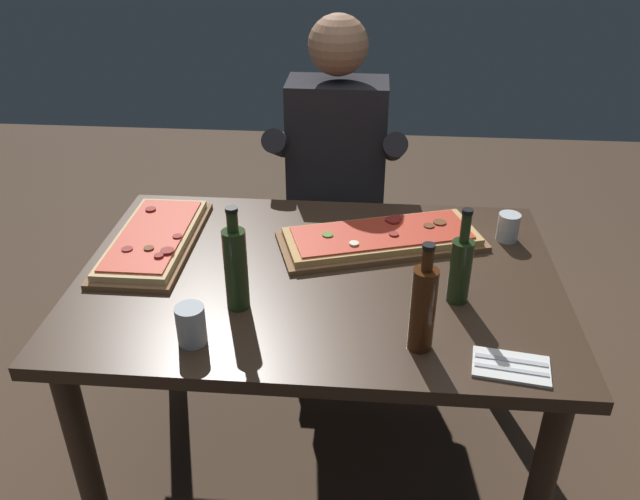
% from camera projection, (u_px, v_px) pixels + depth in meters
% --- Properties ---
extents(ground_plane, '(6.40, 6.40, 0.00)m').
position_uv_depth(ground_plane, '(319.00, 451.00, 2.27)').
color(ground_plane, '#4C3828').
extents(dining_table, '(1.40, 0.96, 0.74)m').
position_uv_depth(dining_table, '(319.00, 300.00, 1.94)').
color(dining_table, '#3D2B1E').
rests_on(dining_table, ground_plane).
extents(pizza_rectangular_front, '(0.69, 0.43, 0.05)m').
position_uv_depth(pizza_rectangular_front, '(381.00, 238.00, 2.04)').
color(pizza_rectangular_front, brown).
rests_on(pizza_rectangular_front, dining_table).
extents(pizza_rectangular_left, '(0.25, 0.54, 0.05)m').
position_uv_depth(pizza_rectangular_left, '(154.00, 239.00, 2.03)').
color(pizza_rectangular_left, brown).
rests_on(pizza_rectangular_left, dining_table).
extents(wine_bottle_dark, '(0.06, 0.06, 0.29)m').
position_uv_depth(wine_bottle_dark, '(423.00, 307.00, 1.54)').
color(wine_bottle_dark, '#47230F').
rests_on(wine_bottle_dark, dining_table).
extents(oil_bottle_amber, '(0.06, 0.06, 0.30)m').
position_uv_depth(oil_bottle_amber, '(236.00, 267.00, 1.69)').
color(oil_bottle_amber, '#233819').
rests_on(oil_bottle_amber, dining_table).
extents(vinegar_bottle_green, '(0.06, 0.06, 0.28)m').
position_uv_depth(vinegar_bottle_green, '(460.00, 267.00, 1.73)').
color(vinegar_bottle_green, '#233819').
rests_on(vinegar_bottle_green, dining_table).
extents(tumbler_near_camera, '(0.07, 0.07, 0.10)m').
position_uv_depth(tumbler_near_camera, '(191.00, 327.00, 1.60)').
color(tumbler_near_camera, silver).
rests_on(tumbler_near_camera, dining_table).
extents(tumbler_far_side, '(0.07, 0.07, 0.09)m').
position_uv_depth(tumbler_far_side, '(508.00, 227.00, 2.05)').
color(tumbler_far_side, silver).
rests_on(tumbler_far_side, dining_table).
extents(napkin_cutlery_set, '(0.19, 0.14, 0.01)m').
position_uv_depth(napkin_cutlery_set, '(511.00, 366.00, 1.53)').
color(napkin_cutlery_set, white).
rests_on(napkin_cutlery_set, dining_table).
extents(diner_chair, '(0.44, 0.44, 0.87)m').
position_uv_depth(diner_chair, '(337.00, 216.00, 2.76)').
color(diner_chair, black).
rests_on(diner_chair, ground_plane).
extents(seated_diner, '(0.53, 0.41, 1.33)m').
position_uv_depth(seated_diner, '(336.00, 172.00, 2.53)').
color(seated_diner, '#23232D').
rests_on(seated_diner, ground_plane).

